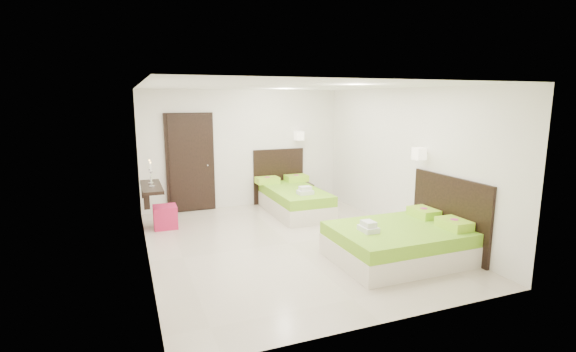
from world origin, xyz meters
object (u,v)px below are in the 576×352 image
object	(u,v)px
nightstand	(301,193)
bed_single	(293,198)
bed_double	(403,240)
ottoman	(165,217)

from	to	relation	value
nightstand	bed_single	bearing A→B (deg)	-120.79
bed_single	nightstand	world-z (taller)	bed_single
bed_double	ottoman	bearing A→B (deg)	137.70
nightstand	ottoman	bearing A→B (deg)	-160.75
bed_single	bed_double	xyz separation A→B (m)	(0.54, -3.10, -0.02)
bed_double	nightstand	xyz separation A→B (m)	(-0.06, 3.79, -0.07)
bed_single	nightstand	xyz separation A→B (m)	(0.48, 0.70, -0.09)
bed_double	ottoman	size ratio (longest dim) A/B	4.58
bed_double	ottoman	xyz separation A→B (m)	(-3.21, 2.92, -0.08)
bed_double	nightstand	bearing A→B (deg)	90.85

